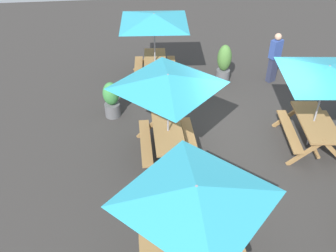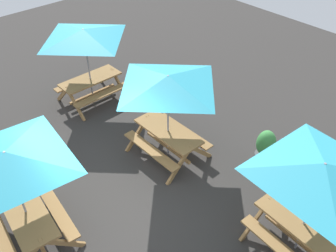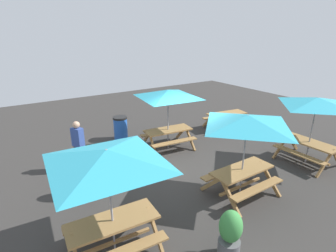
# 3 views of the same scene
# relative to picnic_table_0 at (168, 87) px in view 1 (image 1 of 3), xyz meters

# --- Properties ---
(ground_plane) EXTENTS (24.00, 24.00, 0.00)m
(ground_plane) POSITION_rel_picnic_table_0_xyz_m (-0.30, 2.04, -1.99)
(ground_plane) COLOR #33302D
(ground_plane) RESTS_ON ground
(picnic_table_0) EXTENTS (2.00, 2.00, 2.34)m
(picnic_table_0) POSITION_rel_picnic_table_0_xyz_m (0.00, 0.00, 0.00)
(picnic_table_0) COLOR olive
(picnic_table_0) RESTS_ON ground
(picnic_table_1) EXTENTS (2.01, 2.01, 2.34)m
(picnic_table_1) POSITION_rel_picnic_table_0_xyz_m (3.35, 0.06, 0.00)
(picnic_table_1) COLOR olive
(picnic_table_1) RESTS_ON ground
(picnic_table_2) EXTENTS (2.81, 2.81, 2.34)m
(picnic_table_2) POSITION_rel_picnic_table_0_xyz_m (-0.01, 3.68, 0.00)
(picnic_table_2) COLOR olive
(picnic_table_2) RESTS_ON ground
(picnic_table_3) EXTENTS (2.82, 2.82, 2.34)m
(picnic_table_3) POSITION_rel_picnic_table_0_xyz_m (-3.73, -0.02, 0.00)
(picnic_table_3) COLOR olive
(picnic_table_3) RESTS_ON ground
(potted_plant_0) EXTENTS (0.46, 0.46, 1.28)m
(potted_plant_0) POSITION_rel_picnic_table_0_xyz_m (-3.51, 2.20, -1.34)
(potted_plant_0) COLOR #59595B
(potted_plant_0) RESTS_ON ground
(potted_plant_1) EXTENTS (0.46, 0.46, 1.09)m
(potted_plant_1) POSITION_rel_picnic_table_0_xyz_m (-1.88, -1.40, -1.44)
(potted_plant_1) COLOR #59595B
(potted_plant_1) RESTS_ON ground
(person_standing) EXTENTS (0.36, 0.42, 1.67)m
(person_standing) POSITION_rel_picnic_table_0_xyz_m (-3.33, 3.78, -1.10)
(person_standing) COLOR #2D334C
(person_standing) RESTS_ON ground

